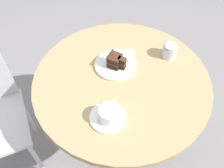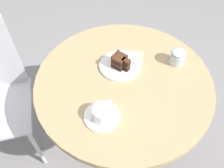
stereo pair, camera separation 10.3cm
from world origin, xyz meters
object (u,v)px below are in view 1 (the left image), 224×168
(coffee_cup, at_px, (110,114))
(cake_slice, at_px, (116,61))
(napkin, at_px, (121,58))
(teaspoon, at_px, (100,111))
(fork, at_px, (124,59))
(sugar_pot, at_px, (170,50))
(cake_plate, at_px, (115,65))
(saucer, at_px, (108,117))

(coffee_cup, bearing_deg, cake_slice, 11.20)
(napkin, bearing_deg, teaspoon, 179.90)
(fork, distance_m, sugar_pot, 0.23)
(cake_plate, bearing_deg, cake_slice, -156.04)
(coffee_cup, relative_size, napkin, 0.65)
(teaspoon, distance_m, fork, 0.31)
(fork, bearing_deg, saucer, -89.98)
(teaspoon, bearing_deg, sugar_pot, -37.04)
(napkin, bearing_deg, cake_plate, 165.60)
(saucer, height_order, teaspoon, teaspoon)
(cake_slice, distance_m, sugar_pot, 0.28)
(fork, bearing_deg, cake_slice, -125.10)
(napkin, xyz_separation_m, sugar_pot, (0.09, -0.22, 0.04))
(saucer, height_order, coffee_cup, coffee_cup)
(coffee_cup, height_order, sugar_pot, sugar_pot)
(cake_plate, bearing_deg, coffee_cup, -168.38)
(fork, bearing_deg, napkin, 135.45)
(teaspoon, relative_size, cake_slice, 1.13)
(cake_plate, height_order, cake_slice, cake_slice)
(saucer, relative_size, teaspoon, 1.49)
(sugar_pot, bearing_deg, cake_plate, 121.19)
(cake_slice, bearing_deg, cake_plate, 23.96)
(cake_plate, height_order, fork, fork)
(saucer, relative_size, cake_plate, 0.75)
(cake_slice, height_order, sugar_pot, cake_slice)
(coffee_cup, height_order, fork, coffee_cup)
(teaspoon, xyz_separation_m, fork, (0.31, -0.02, 0.00))
(cake_plate, xyz_separation_m, cake_slice, (-0.01, -0.00, 0.04))
(teaspoon, bearing_deg, saucer, -121.97)
(coffee_cup, distance_m, teaspoon, 0.06)
(saucer, height_order, fork, fork)
(teaspoon, xyz_separation_m, sugar_pot, (0.42, -0.22, 0.03))
(cake_plate, relative_size, sugar_pot, 2.60)
(fork, relative_size, napkin, 0.88)
(cake_plate, distance_m, cake_slice, 0.04)
(teaspoon, bearing_deg, fork, -12.66)
(cake_slice, distance_m, napkin, 0.08)
(fork, distance_m, napkin, 0.03)
(coffee_cup, bearing_deg, saucer, 76.09)
(cake_plate, bearing_deg, sugar_pot, -58.81)
(cake_plate, distance_m, fork, 0.05)
(cake_slice, height_order, fork, cake_slice)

